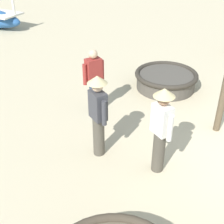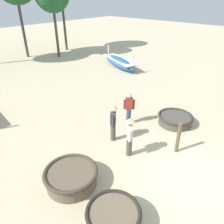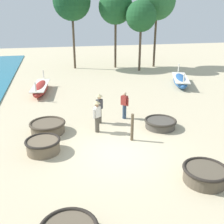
{
  "view_description": "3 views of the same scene",
  "coord_description": "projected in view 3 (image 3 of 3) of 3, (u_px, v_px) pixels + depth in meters",
  "views": [
    {
      "loc": [
        -4.92,
        2.66,
        3.91
      ],
      "look_at": [
        -0.37,
        3.19,
        1.1
      ],
      "focal_mm": 50.0,
      "sensor_mm": 36.0,
      "label": 1
    },
    {
      "loc": [
        -5.98,
        -1.65,
        5.68
      ],
      "look_at": [
        0.25,
        3.9,
        1.05
      ],
      "focal_mm": 35.0,
      "sensor_mm": 36.0,
      "label": 2
    },
    {
      "loc": [
        -2.57,
        -9.66,
        5.65
      ],
      "look_at": [
        0.37,
        2.75,
        0.86
      ],
      "focal_mm": 42.0,
      "sensor_mm": 36.0,
      "label": 3
    }
  ],
  "objects": [
    {
      "name": "ground_plane",
      "position": [
        118.0,
        153.0,
        11.34
      ],
      "size": [
        80.0,
        80.0,
        0.0
      ],
      "primitive_type": "plane",
      "color": "#C6B793"
    },
    {
      "name": "coracle_far_right",
      "position": [
        160.0,
        123.0,
        13.78
      ],
      "size": [
        1.69,
        1.69,
        0.47
      ],
      "color": "#4C473F",
      "rests_on": "ground"
    },
    {
      "name": "coracle_far_left",
      "position": [
        205.0,
        174.0,
        9.31
      ],
      "size": [
        1.62,
        1.62,
        0.57
      ],
      "color": "brown",
      "rests_on": "ground"
    },
    {
      "name": "coracle_nearest",
      "position": [
        48.0,
        127.0,
        13.21
      ],
      "size": [
        1.81,
        1.81,
        0.57
      ],
      "color": "brown",
      "rests_on": "ground"
    },
    {
      "name": "coracle_center",
      "position": [
        43.0,
        145.0,
        11.3
      ],
      "size": [
        1.52,
        1.52,
        0.61
      ],
      "color": "brown",
      "rests_on": "ground"
    },
    {
      "name": "long_boat_white_hull",
      "position": [
        180.0,
        80.0,
        21.97
      ],
      "size": [
        2.63,
        4.59,
        1.45
      ],
      "color": "#285693",
      "rests_on": "ground"
    },
    {
      "name": "long_boat_red_hull",
      "position": [
        41.0,
        88.0,
        19.82
      ],
      "size": [
        1.49,
        4.46,
        1.34
      ],
      "color": "maroon",
      "rests_on": "ground"
    },
    {
      "name": "fisherman_standing_right",
      "position": [
        124.0,
        105.0,
        14.81
      ],
      "size": [
        0.39,
        0.43,
        1.57
      ],
      "color": "#2D425B",
      "rests_on": "ground"
    },
    {
      "name": "fisherman_with_hat",
      "position": [
        97.0,
        114.0,
        13.03
      ],
      "size": [
        0.44,
        0.38,
        1.67
      ],
      "color": "#4C473D",
      "rests_on": "ground"
    },
    {
      "name": "fisherman_crouching",
      "position": [
        99.0,
        107.0,
        14.13
      ],
      "size": [
        0.44,
        0.38,
        1.67
      ],
      "color": "#4C473D",
      "rests_on": "ground"
    },
    {
      "name": "mooring_post_inland",
      "position": [
        132.0,
        127.0,
        12.26
      ],
      "size": [
        0.14,
        0.14,
        1.34
      ],
      "primitive_type": "cylinder",
      "color": "brown",
      "rests_on": "ground"
    },
    {
      "name": "tree_right_mid",
      "position": [
        72.0,
        1.0,
        26.61
      ],
      "size": [
        3.86,
        3.86,
        8.79
      ],
      "color": "#4C3D2D",
      "rests_on": "ground"
    },
    {
      "name": "tree_left_mid",
      "position": [
        116.0,
        7.0,
        27.27
      ],
      "size": [
        3.56,
        3.56,
        8.12
      ],
      "color": "#4C3D2D",
      "rests_on": "ground"
    },
    {
      "name": "tree_tall_back",
      "position": [
        157.0,
        1.0,
        27.56
      ],
      "size": [
        3.88,
        3.88,
        8.85
      ],
      "color": "#4C3D2D",
      "rests_on": "ground"
    },
    {
      "name": "tree_center",
      "position": [
        141.0,
        16.0,
        25.96
      ],
      "size": [
        3.07,
        3.07,
        6.98
      ],
      "color": "#4C3D2D",
      "rests_on": "ground"
    }
  ]
}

